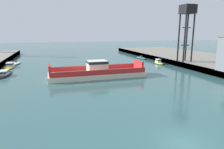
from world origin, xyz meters
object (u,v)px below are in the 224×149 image
(moored_boat_upstream_b, at_px, (4,74))
(moored_boat_mid_left, at_px, (16,63))
(moored_boat_near_left, at_px, (141,58))
(crane_tower, at_px, (187,17))
(moored_boat_mid_right, at_px, (10,66))
(moored_boat_upstream_a, at_px, (159,62))
(chain_ferry, at_px, (97,72))

(moored_boat_upstream_b, bearing_deg, moored_boat_mid_left, 90.28)
(moored_boat_near_left, distance_m, crane_tower, 24.92)
(moored_boat_mid_right, distance_m, crane_tower, 52.95)
(moored_boat_upstream_a, distance_m, moored_boat_upstream_b, 44.12)
(moored_boat_mid_left, bearing_deg, crane_tower, -22.82)
(moored_boat_near_left, relative_size, moored_boat_mid_right, 0.75)
(chain_ferry, distance_m, moored_boat_near_left, 35.36)
(moored_boat_upstream_b, bearing_deg, moored_boat_mid_right, 93.58)
(chain_ferry, bearing_deg, moored_boat_mid_left, 127.92)
(moored_boat_upstream_a, bearing_deg, moored_boat_mid_left, 162.19)
(moored_boat_near_left, relative_size, moored_boat_upstream_a, 1.23)
(moored_boat_upstream_a, bearing_deg, moored_boat_upstream_b, -173.79)
(moored_boat_upstream_b, height_order, crane_tower, crane_tower)
(chain_ferry, distance_m, moored_boat_upstream_b, 22.11)
(moored_boat_upstream_b, bearing_deg, chain_ferry, -20.62)
(chain_ferry, distance_m, moored_boat_mid_left, 33.82)
(moored_boat_near_left, height_order, crane_tower, crane_tower)
(crane_tower, bearing_deg, moored_boat_mid_right, 164.94)
(moored_boat_mid_left, xyz_separation_m, moored_boat_mid_right, (-0.64, -7.22, 0.27))
(moored_boat_near_left, bearing_deg, moored_boat_mid_left, 179.51)
(chain_ferry, relative_size, moored_boat_upstream_a, 4.38)
(chain_ferry, xyz_separation_m, moored_boat_mid_right, (-21.42, 19.45, -0.57))
(moored_boat_upstream_b, bearing_deg, crane_tower, -1.89)
(moored_boat_near_left, height_order, moored_boat_mid_right, moored_boat_mid_right)
(chain_ferry, relative_size, moored_boat_mid_left, 3.15)
(moored_boat_upstream_b, distance_m, crane_tower, 50.59)
(moored_boat_mid_left, height_order, crane_tower, crane_tower)
(chain_ferry, relative_size, moored_boat_mid_right, 2.67)
(moored_boat_upstream_b, relative_size, crane_tower, 0.53)
(moored_boat_near_left, bearing_deg, chain_ferry, -131.95)
(moored_boat_near_left, distance_m, moored_boat_upstream_a, 13.75)
(moored_boat_upstream_b, bearing_deg, moored_boat_near_left, 22.67)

